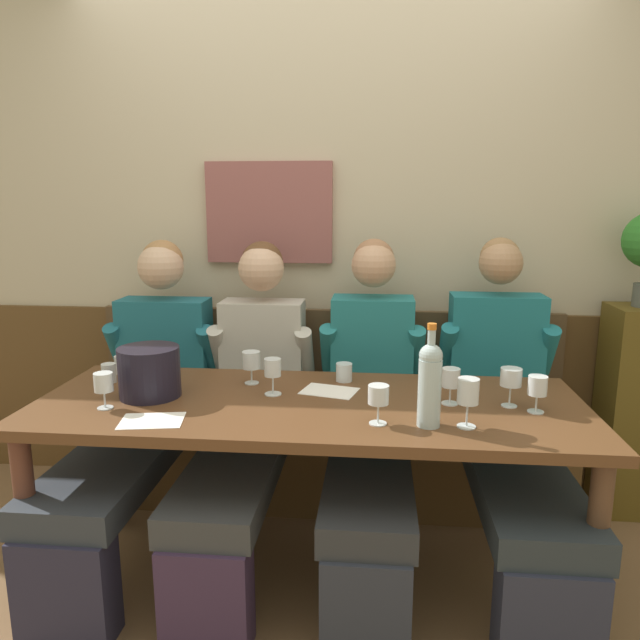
{
  "coord_description": "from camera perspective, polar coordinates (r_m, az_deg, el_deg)",
  "views": [
    {
      "loc": [
        0.24,
        -1.92,
        1.49
      ],
      "look_at": [
        0.01,
        0.45,
        1.0
      ],
      "focal_mm": 32.93,
      "sensor_mm": 36.0,
      "label": 1
    }
  ],
  "objects": [
    {
      "name": "wine_glass_center_front",
      "position": [
        1.98,
        5.7,
        -7.43
      ],
      "size": [
        0.07,
        0.07,
        0.14
      ],
      "color": "silver",
      "rests_on": "dining_table"
    },
    {
      "name": "wine_glass_right_end",
      "position": [
        2.25,
        -20.33,
        -5.9
      ],
      "size": [
        0.07,
        0.07,
        0.13
      ],
      "color": "silver",
      "rests_on": "dining_table"
    },
    {
      "name": "person_center_left_seat",
      "position": [
        2.6,
        17.85,
        -8.37
      ],
      "size": [
        0.53,
        1.22,
        1.32
      ],
      "color": "#272A3B",
      "rests_on": "ground"
    },
    {
      "name": "ground_plane",
      "position": [
        2.45,
        -1.46,
        -26.1
      ],
      "size": [
        6.8,
        6.8,
        0.02
      ],
      "primitive_type": "cube",
      "color": "brown",
      "rests_on": "ground"
    },
    {
      "name": "wine_glass_by_bottle",
      "position": [
        2.24,
        18.07,
        -5.39
      ],
      "size": [
        0.08,
        0.08,
        0.14
      ],
      "color": "silver",
      "rests_on": "dining_table"
    },
    {
      "name": "ice_bucket",
      "position": [
        2.33,
        -16.25,
        -4.87
      ],
      "size": [
        0.23,
        0.23,
        0.19
      ],
      "primitive_type": "cylinder",
      "color": "black",
      "rests_on": "dining_table"
    },
    {
      "name": "wine_glass_near_bucket",
      "position": [
        1.99,
        14.2,
        -6.84
      ],
      "size": [
        0.07,
        0.07,
        0.17
      ],
      "color": "silver",
      "rests_on": "dining_table"
    },
    {
      "name": "tasting_sheet_right_guest",
      "position": [
        2.32,
        0.91,
        -6.91
      ],
      "size": [
        0.24,
        0.2,
        0.0
      ],
      "primitive_type": "cube",
      "rotation": [
        0.0,
        0.0,
        -0.26
      ],
      "color": "white",
      "rests_on": "dining_table"
    },
    {
      "name": "wine_glass_left_end",
      "position": [
        2.26,
        -4.62,
        -4.84
      ],
      "size": [
        0.07,
        0.07,
        0.14
      ],
      "color": "silver",
      "rests_on": "dining_table"
    },
    {
      "name": "wine_glass_mid_right",
      "position": [
        2.21,
        12.6,
        -5.61
      ],
      "size": [
        0.07,
        0.07,
        0.14
      ],
      "color": "silver",
      "rests_on": "dining_table"
    },
    {
      "name": "dining_table",
      "position": [
        2.24,
        -1.08,
        -9.98
      ],
      "size": [
        2.05,
        0.78,
        0.75
      ],
      "color": "brown",
      "rests_on": "ground"
    },
    {
      "name": "water_tumbler_center",
      "position": [
        2.57,
        -19.83,
        -4.87
      ],
      "size": [
        0.06,
        0.06,
        0.08
      ],
      "primitive_type": "cylinder",
      "color": "silver",
      "rests_on": "dining_table"
    },
    {
      "name": "room_wall_back",
      "position": [
        3.03,
        0.91,
        9.91
      ],
      "size": [
        6.8,
        0.12,
        2.8
      ],
      "color": "#C2B497",
      "rests_on": "ground"
    },
    {
      "name": "corner_pedestal",
      "position": [
        3.2,
        28.14,
        -7.77
      ],
      "size": [
        0.28,
        0.28,
        1.01
      ],
      "primitive_type": "cube",
      "color": "brown",
      "rests_on": "ground"
    },
    {
      "name": "person_left_seat",
      "position": [
        2.55,
        4.95,
        -7.78
      ],
      "size": [
        0.49,
        1.23,
        1.31
      ],
      "color": "#292D39",
      "rests_on": "ground"
    },
    {
      "name": "water_tumbler_right",
      "position": [
        2.44,
        2.35,
        -5.09
      ],
      "size": [
        0.07,
        0.07,
        0.08
      ],
      "primitive_type": "cylinder",
      "color": "silver",
      "rests_on": "dining_table"
    },
    {
      "name": "person_right_seat",
      "position": [
        2.75,
        -17.07,
        -7.16
      ],
      "size": [
        0.54,
        1.23,
        1.3
      ],
      "color": "#252438",
      "rests_on": "ground"
    },
    {
      "name": "wall_bench",
      "position": [
        3.01,
        0.47,
        -12.04
      ],
      "size": [
        2.35,
        0.42,
        0.94
      ],
      "color": "brown",
      "rests_on": "ground"
    },
    {
      "name": "wine_glass_center_rear",
      "position": [
        2.21,
        20.38,
        -6.1
      ],
      "size": [
        0.07,
        0.07,
        0.13
      ],
      "color": "silver",
      "rests_on": "dining_table"
    },
    {
      "name": "tasting_sheet_left_guest",
      "position": [
        2.1,
        -16.02,
        -9.39
      ],
      "size": [
        0.23,
        0.18,
        0.0
      ],
      "primitive_type": "cube",
      "rotation": [
        0.0,
        0.0,
        0.18
      ],
      "color": "white",
      "rests_on": "dining_table"
    },
    {
      "name": "water_tumbler_left",
      "position": [
        2.69,
        -18.75,
        -4.13
      ],
      "size": [
        0.06,
        0.06,
        0.08
      ],
      "primitive_type": "cylinder",
      "color": "silver",
      "rests_on": "dining_table"
    },
    {
      "name": "person_center_right_seat",
      "position": [
        2.61,
        -6.88,
        -7.52
      ],
      "size": [
        0.5,
        1.23,
        1.3
      ],
      "color": "#372640",
      "rests_on": "ground"
    },
    {
      "name": "wine_glass_mid_left",
      "position": [
        2.41,
        -6.7,
        -3.97
      ],
      "size": [
        0.07,
        0.07,
        0.13
      ],
      "color": "silver",
      "rests_on": "dining_table"
    },
    {
      "name": "wine_bottle_green_tall",
      "position": [
        1.97,
        10.63,
        -5.94
      ],
      "size": [
        0.08,
        0.08,
        0.35
      ],
      "color": "#ACC1C3",
      "rests_on": "dining_table"
    },
    {
      "name": "wood_wainscot_panel",
      "position": [
        3.14,
        0.82,
        -7.47
      ],
      "size": [
        6.8,
        0.03,
        0.93
      ],
      "primitive_type": "cube",
      "color": "brown",
      "rests_on": "ground"
    }
  ]
}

